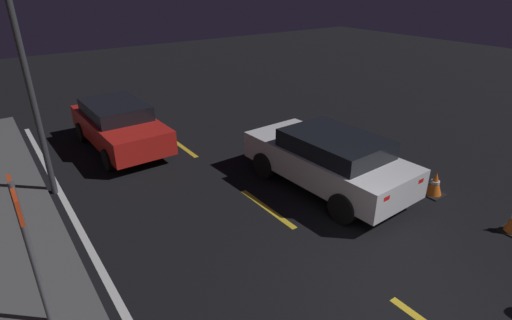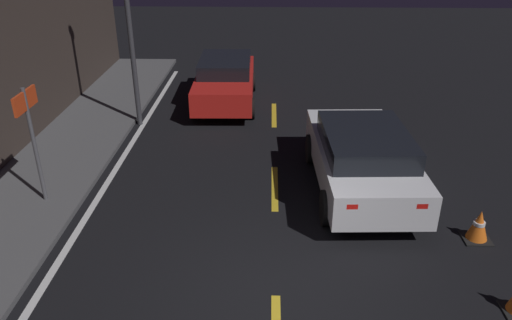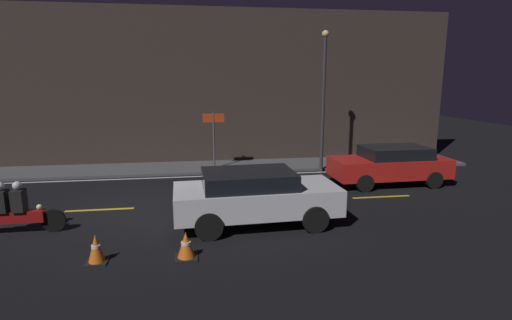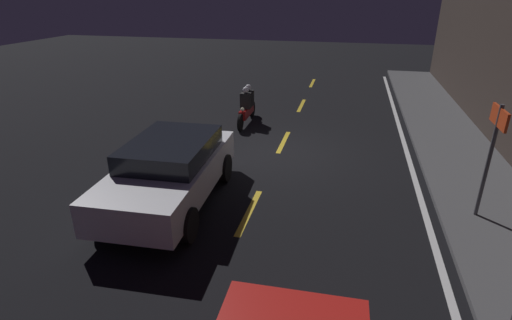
# 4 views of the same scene
# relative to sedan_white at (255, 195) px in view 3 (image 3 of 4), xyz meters

# --- Properties ---
(ground_plane) EXTENTS (56.00, 56.00, 0.00)m
(ground_plane) POSITION_rel_sedan_white_xyz_m (-3.45, 1.84, -0.81)
(ground_plane) COLOR black
(raised_curb) EXTENTS (28.00, 2.34, 0.11)m
(raised_curb) POSITION_rel_sedan_white_xyz_m (-3.45, 7.02, -0.75)
(raised_curb) COLOR #4C4C4F
(raised_curb) RESTS_ON ground
(building_front) EXTENTS (28.00, 0.30, 6.97)m
(building_front) POSITION_rel_sedan_white_xyz_m (-3.45, 8.34, 2.68)
(building_front) COLOR #382D28
(building_front) RESTS_ON ground
(lane_dash_c) EXTENTS (2.00, 0.14, 0.01)m
(lane_dash_c) POSITION_rel_sedan_white_xyz_m (-4.45, 1.84, -0.80)
(lane_dash_c) COLOR gold
(lane_dash_c) RESTS_ON ground
(lane_dash_d) EXTENTS (2.00, 0.14, 0.01)m
(lane_dash_d) POSITION_rel_sedan_white_xyz_m (0.05, 1.84, -0.80)
(lane_dash_d) COLOR gold
(lane_dash_d) RESTS_ON ground
(lane_dash_e) EXTENTS (2.00, 0.14, 0.01)m
(lane_dash_e) POSITION_rel_sedan_white_xyz_m (4.55, 1.84, -0.80)
(lane_dash_e) COLOR gold
(lane_dash_e) RESTS_ON ground
(lane_solid_kerb) EXTENTS (25.20, 0.14, 0.01)m
(lane_solid_kerb) POSITION_rel_sedan_white_xyz_m (-3.45, 5.60, -0.80)
(lane_solid_kerb) COLOR silver
(lane_solid_kerb) RESTS_ON ground
(sedan_white) EXTENTS (4.45, 2.15, 1.47)m
(sedan_white) POSITION_rel_sedan_white_xyz_m (0.00, 0.00, 0.00)
(sedan_white) COLOR silver
(sedan_white) RESTS_ON ground
(taxi_red) EXTENTS (4.30, 1.96, 1.42)m
(taxi_red) POSITION_rel_sedan_white_xyz_m (5.60, 3.38, -0.04)
(taxi_red) COLOR red
(taxi_red) RESTS_ON ground
(motorcycle) EXTENTS (2.33, 0.36, 1.37)m
(motorcycle) POSITION_rel_sedan_white_xyz_m (-6.13, 0.19, -0.17)
(motorcycle) COLOR black
(motorcycle) RESTS_ON ground
(traffic_cone_near) EXTENTS (0.45, 0.45, 0.64)m
(traffic_cone_near) POSITION_rel_sedan_white_xyz_m (-3.69, -1.82, -0.49)
(traffic_cone_near) COLOR black
(traffic_cone_near) RESTS_ON ground
(traffic_cone_mid) EXTENTS (0.50, 0.50, 0.60)m
(traffic_cone_mid) POSITION_rel_sedan_white_xyz_m (-1.80, -1.89, -0.51)
(traffic_cone_mid) COLOR black
(traffic_cone_mid) RESTS_ON ground
(shop_sign) EXTENTS (0.90, 0.08, 2.40)m
(shop_sign) POSITION_rel_sedan_white_xyz_m (-0.78, 6.59, 1.00)
(shop_sign) COLOR #4C4C51
(shop_sign) RESTS_ON raised_curb
(street_lamp) EXTENTS (0.28, 0.28, 5.76)m
(street_lamp) POSITION_rel_sedan_white_xyz_m (3.68, 5.70, 2.43)
(street_lamp) COLOR #333338
(street_lamp) RESTS_ON ground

